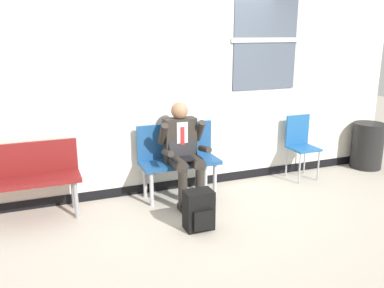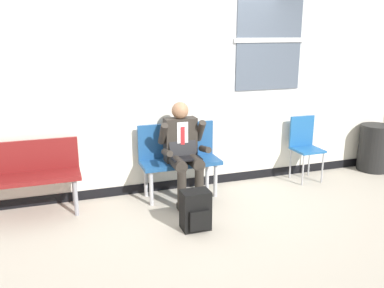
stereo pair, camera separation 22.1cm
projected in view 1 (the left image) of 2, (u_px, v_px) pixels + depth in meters
name	position (u px, v px, depth m)	size (l,w,h in m)	color
ground_plane	(205.00, 207.00, 5.00)	(18.00, 18.00, 0.00)	#B2A899
station_wall	(184.00, 74.00, 5.29)	(6.57, 0.17, 3.10)	silver
bench_with_person	(178.00, 155.00, 5.24)	(1.01, 0.42, 0.94)	navy
bench_empty	(27.00, 174.00, 4.60)	(1.15, 0.42, 0.86)	maroon
person_seated	(183.00, 150.00, 5.03)	(0.57, 0.70, 1.24)	#2D2823
backpack	(199.00, 211.00, 4.39)	(0.30, 0.25, 0.44)	black
folding_chair	(300.00, 141.00, 5.91)	(0.38, 0.38, 0.91)	#1E5999
trash_bin	(367.00, 146.00, 6.38)	(0.47, 0.47, 0.71)	black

